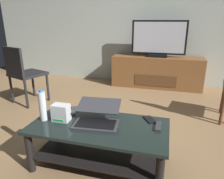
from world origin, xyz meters
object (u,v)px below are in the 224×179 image
object	(u,v)px
media_cabinet	(156,72)
television	(159,40)
router_box	(61,113)
soundbar_remote	(74,110)
coffee_table	(99,137)
side_chair	(23,72)
water_bottle_near	(43,106)
laptop	(97,116)
cell_phone	(150,120)
tv_remote	(158,126)

from	to	relation	value
media_cabinet	television	world-z (taller)	television
router_box	soundbar_remote	world-z (taller)	router_box
coffee_table	soundbar_remote	distance (m)	0.39
media_cabinet	soundbar_remote	xyz separation A→B (m)	(-0.64, -2.27, 0.11)
router_box	soundbar_remote	distance (m)	0.21
side_chair	router_box	bearing A→B (deg)	-41.66
side_chair	water_bottle_near	bearing A→B (deg)	-46.38
television	router_box	bearing A→B (deg)	-105.08
laptop	media_cabinet	bearing A→B (deg)	81.91
laptop	soundbar_remote	world-z (taller)	laptop
side_chair	cell_phone	world-z (taller)	side_chair
router_box	tv_remote	xyz separation A→B (m)	(0.83, 0.10, -0.06)
side_chair	laptop	xyz separation A→B (m)	(1.52, -1.02, -0.05)
cell_phone	television	bearing A→B (deg)	60.46
side_chair	water_bottle_near	size ratio (longest dim) A/B	3.12
laptop	television	bearing A→B (deg)	81.84
television	laptop	distance (m)	2.46
side_chair	laptop	size ratio (longest dim) A/B	2.16
coffee_table	router_box	xyz separation A→B (m)	(-0.34, -0.01, 0.20)
water_bottle_near	tv_remote	xyz separation A→B (m)	(0.98, 0.13, -0.12)
side_chair	tv_remote	distance (m)	2.26
side_chair	router_box	world-z (taller)	side_chair
television	laptop	world-z (taller)	television
water_bottle_near	coffee_table	bearing A→B (deg)	4.40
laptop	water_bottle_near	world-z (taller)	water_bottle_near
television	router_box	xyz separation A→B (m)	(-0.66, -2.45, -0.43)
water_bottle_near	soundbar_remote	world-z (taller)	water_bottle_near
water_bottle_near	soundbar_remote	bearing A→B (deg)	52.29
tv_remote	soundbar_remote	distance (m)	0.81
coffee_table	cell_phone	bearing A→B (deg)	26.56
media_cabinet	water_bottle_near	bearing A→B (deg)	-108.07
side_chair	cell_phone	distance (m)	2.14
coffee_table	media_cabinet	size ratio (longest dim) A/B	0.70
side_chair	cell_phone	size ratio (longest dim) A/B	6.21
router_box	soundbar_remote	bearing A→B (deg)	83.47
router_box	coffee_table	bearing A→B (deg)	1.50
router_box	media_cabinet	bearing A→B (deg)	75.05
media_cabinet	side_chair	size ratio (longest dim) A/B	1.90
television	water_bottle_near	size ratio (longest dim) A/B	3.49
media_cabinet	laptop	distance (m)	2.45
coffee_table	router_box	bearing A→B (deg)	-178.50
soundbar_remote	laptop	bearing A→B (deg)	-47.00
tv_remote	soundbar_remote	size ratio (longest dim) A/B	1.00
laptop	coffee_table	bearing A→B (deg)	-57.46
coffee_table	laptop	size ratio (longest dim) A/B	2.87
laptop	water_bottle_near	distance (m)	0.48
media_cabinet	side_chair	xyz separation A→B (m)	(-1.86, -1.39, 0.21)
media_cabinet	television	xyz separation A→B (m)	(0.00, -0.02, 0.60)
television	tv_remote	xyz separation A→B (m)	(0.17, -2.35, -0.49)
television	side_chair	distance (m)	2.35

